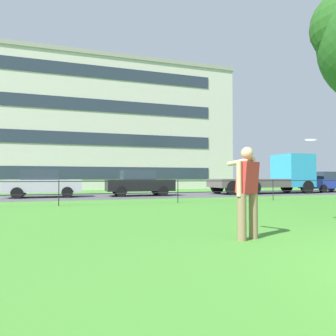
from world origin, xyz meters
TOP-DOWN VIEW (x-y plane):
  - street_strip at (0.00, 17.17)m, footprint 80.00×6.73m
  - park_fence at (0.00, 10.96)m, footprint 39.30×0.04m
  - person_thrower at (-1.57, 3.00)m, footprint 0.49×0.86m
  - frisbee at (0.84, 4.05)m, footprint 0.34×0.34m
  - car_silver_far_left at (-5.86, 16.79)m, footprint 4.02×1.85m
  - car_black_right at (-0.44, 16.60)m, footprint 4.02×1.84m
  - flatbed_truck_left at (9.37, 16.69)m, footprint 7.32×2.46m
  - car_blue_center at (14.21, 16.95)m, footprint 4.04×1.89m
  - apartment_building_background at (-5.81, 32.23)m, footprint 35.08×11.83m

SIDE VIEW (x-z plane):
  - street_strip at x=0.00m, z-range 0.00..0.01m
  - park_fence at x=0.00m, z-range 0.17..1.17m
  - car_silver_far_left at x=-5.86m, z-range 0.01..1.55m
  - car_black_right at x=-0.44m, z-range 0.01..1.55m
  - car_blue_center at x=14.21m, z-range 0.01..1.55m
  - person_thrower at x=-1.57m, z-range 0.07..1.72m
  - flatbed_truck_left at x=9.37m, z-range -0.16..2.59m
  - frisbee at x=0.84m, z-range 1.96..2.03m
  - apartment_building_background at x=-5.81m, z-range 0.01..12.50m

